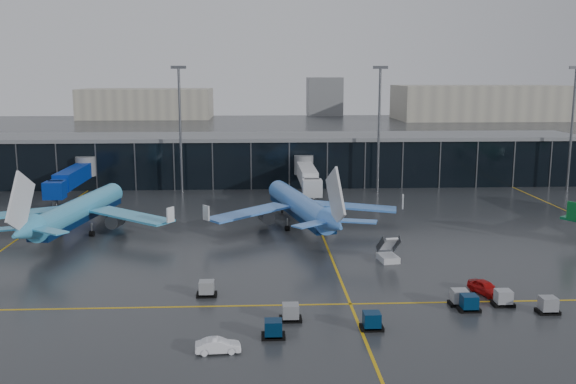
{
  "coord_description": "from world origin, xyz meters",
  "views": [
    {
      "loc": [
        0.33,
        -78.93,
        23.87
      ],
      "look_at": [
        5.0,
        18.0,
        6.0
      ],
      "focal_mm": 40.0,
      "sensor_mm": 36.0,
      "label": 1
    }
  ],
  "objects_px": {
    "airliner_klm_near": "(300,192)",
    "service_van_white": "(218,346)",
    "airliner_arkefly": "(79,196)",
    "mobile_airstair": "(388,255)",
    "baggage_carts": "(391,307)",
    "service_van_red": "(485,287)"
  },
  "relations": [
    {
      "from": "airliner_klm_near",
      "to": "service_van_white",
      "type": "height_order",
      "value": "airliner_klm_near"
    },
    {
      "from": "airliner_arkefly",
      "to": "airliner_klm_near",
      "type": "bearing_deg",
      "value": 12.36
    },
    {
      "from": "airliner_klm_near",
      "to": "mobile_airstair",
      "type": "height_order",
      "value": "airliner_klm_near"
    },
    {
      "from": "baggage_carts",
      "to": "service_van_white",
      "type": "bearing_deg",
      "value": -153.86
    },
    {
      "from": "baggage_carts",
      "to": "service_van_white",
      "type": "height_order",
      "value": "baggage_carts"
    },
    {
      "from": "service_van_white",
      "to": "service_van_red",
      "type": "bearing_deg",
      "value": -68.99
    },
    {
      "from": "mobile_airstair",
      "to": "service_van_white",
      "type": "bearing_deg",
      "value": -135.19
    },
    {
      "from": "airliner_arkefly",
      "to": "service_van_red",
      "type": "relative_size",
      "value": 8.35
    },
    {
      "from": "airliner_klm_near",
      "to": "service_van_white",
      "type": "bearing_deg",
      "value": -115.11
    },
    {
      "from": "service_van_red",
      "to": "service_van_white",
      "type": "distance_m",
      "value": 31.67
    },
    {
      "from": "baggage_carts",
      "to": "mobile_airstair",
      "type": "bearing_deg",
      "value": 79.43
    },
    {
      "from": "mobile_airstair",
      "to": "service_van_white",
      "type": "height_order",
      "value": "mobile_airstair"
    },
    {
      "from": "airliner_klm_near",
      "to": "mobile_airstair",
      "type": "xyz_separation_m",
      "value": [
        10.23,
        -19.23,
        -4.89
      ]
    },
    {
      "from": "airliner_arkefly",
      "to": "mobile_airstair",
      "type": "relative_size",
      "value": 10.69
    },
    {
      "from": "airliner_klm_near",
      "to": "service_van_red",
      "type": "height_order",
      "value": "airliner_klm_near"
    },
    {
      "from": "airliner_klm_near",
      "to": "service_van_white",
      "type": "distance_m",
      "value": 47.44
    },
    {
      "from": "baggage_carts",
      "to": "service_van_red",
      "type": "distance_m",
      "value": 12.82
    },
    {
      "from": "mobile_airstair",
      "to": "service_van_white",
      "type": "xyz_separation_m",
      "value": [
        -20.38,
        -26.84,
        -0.12
      ]
    },
    {
      "from": "service_van_red",
      "to": "service_van_white",
      "type": "height_order",
      "value": "service_van_red"
    },
    {
      "from": "airliner_arkefly",
      "to": "airliner_klm_near",
      "type": "height_order",
      "value": "airliner_arkefly"
    },
    {
      "from": "airliner_arkefly",
      "to": "baggage_carts",
      "type": "height_order",
      "value": "airliner_arkefly"
    },
    {
      "from": "service_van_red",
      "to": "service_van_white",
      "type": "bearing_deg",
      "value": -175.47
    }
  ]
}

